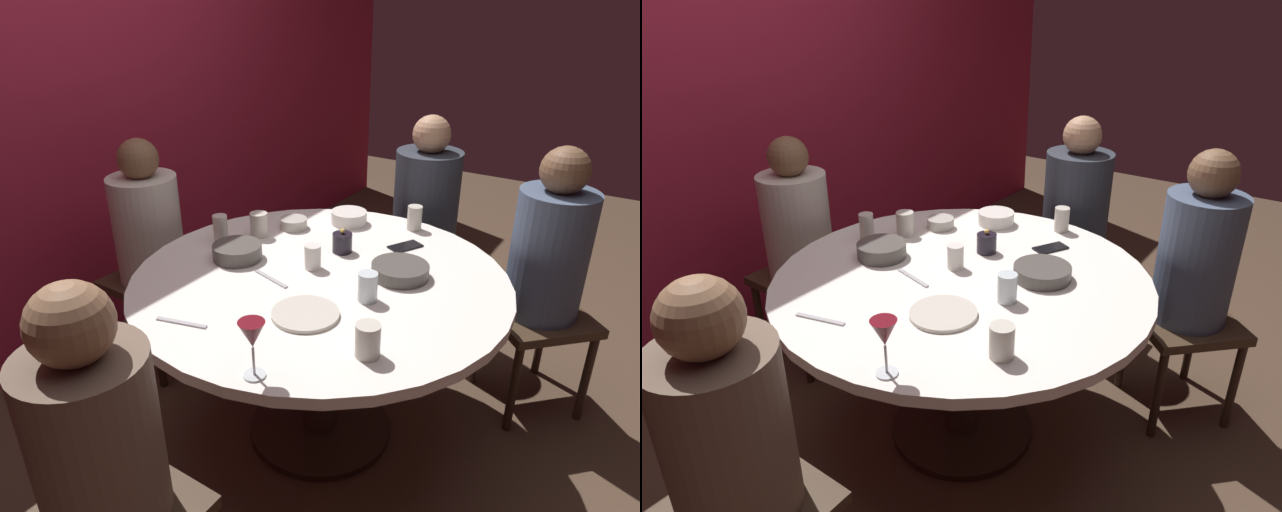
{
  "view_description": "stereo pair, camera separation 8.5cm",
  "coord_description": "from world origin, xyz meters",
  "views": [
    {
      "loc": [
        -1.57,
        -1.03,
        1.72
      ],
      "look_at": [
        0.0,
        0.0,
        0.83
      ],
      "focal_mm": 31.44,
      "sensor_mm": 36.0,
      "label": 1
    },
    {
      "loc": [
        -1.52,
        -1.1,
        1.72
      ],
      "look_at": [
        0.0,
        0.0,
        0.83
      ],
      "focal_mm": 31.44,
      "sensor_mm": 36.0,
      "label": 2
    }
  ],
  "objects": [
    {
      "name": "cup_far_edge",
      "position": [
        0.04,
        0.06,
        0.79
      ],
      "size": [
        0.06,
        0.06,
        0.1
      ],
      "primitive_type": "cylinder",
      "color": "silver",
      "rests_on": "dining_table"
    },
    {
      "name": "cup_by_left_diner",
      "position": [
        0.03,
        0.53,
        0.8
      ],
      "size": [
        0.06,
        0.06,
        0.12
      ],
      "primitive_type": "cylinder",
      "color": "beige",
      "rests_on": "dining_table"
    },
    {
      "name": "bowl_serving_large",
      "position": [
        0.32,
        0.35,
        0.77
      ],
      "size": [
        0.12,
        0.12,
        0.05
      ],
      "primitive_type": "cylinder",
      "color": "#B2ADA3",
      "rests_on": "dining_table"
    },
    {
      "name": "knife_near_plate",
      "position": [
        -0.53,
        0.19,
        0.75
      ],
      "size": [
        0.06,
        0.18,
        0.01
      ],
      "primitive_type": "cube",
      "rotation": [
        0.0,
        0.0,
        0.27
      ],
      "color": "#B7B7BC",
      "rests_on": "dining_table"
    },
    {
      "name": "cup_by_right_diner",
      "position": [
        -0.07,
        -0.24,
        0.8
      ],
      "size": [
        0.07,
        0.07,
        0.1
      ],
      "primitive_type": "cylinder",
      "color": "silver",
      "rests_on": "dining_table"
    },
    {
      "name": "cup_beside_wine",
      "position": [
        0.61,
        -0.11,
        0.8
      ],
      "size": [
        0.06,
        0.06,
        0.11
      ],
      "primitive_type": "cylinder",
      "color": "beige",
      "rests_on": "dining_table"
    },
    {
      "name": "bowl_salad_center",
      "position": [
        -0.06,
        0.36,
        0.78
      ],
      "size": [
        0.2,
        0.2,
        0.06
      ],
      "primitive_type": "cylinder",
      "color": "#4C4742",
      "rests_on": "dining_table"
    },
    {
      "name": "cup_center_front",
      "position": [
        0.17,
        0.43,
        0.8
      ],
      "size": [
        0.08,
        0.08,
        0.11
      ],
      "primitive_type": "cylinder",
      "color": "beige",
      "rests_on": "dining_table"
    },
    {
      "name": "bowl_small_white",
      "position": [
        0.15,
        -0.26,
        0.77
      ],
      "size": [
        0.22,
        0.22,
        0.05
      ],
      "primitive_type": "cylinder",
      "color": "#4C4742",
      "rests_on": "dining_table"
    },
    {
      "name": "fork_near_plate",
      "position": [
        -0.13,
        0.13,
        0.75
      ],
      "size": [
        0.06,
        0.18,
        0.01
      ],
      "primitive_type": "cube",
      "rotation": [
        0.0,
        0.0,
        -0.26
      ],
      "color": "#B7B7BC",
      "rests_on": "dining_table"
    },
    {
      "name": "back_wall",
      "position": [
        0.0,
        1.47,
        1.3
      ],
      "size": [
        6.0,
        0.1,
        2.6
      ],
      "primitive_type": "cube",
      "color": "maroon",
      "rests_on": "ground"
    },
    {
      "name": "wine_glass",
      "position": [
        -0.61,
        -0.18,
        0.87
      ],
      "size": [
        0.08,
        0.08,
        0.18
      ],
      "color": "silver",
      "rests_on": "dining_table"
    },
    {
      "name": "candle_holder",
      "position": [
        0.23,
        0.04,
        0.79
      ],
      "size": [
        0.08,
        0.08,
        0.1
      ],
      "color": "black",
      "rests_on": "dining_table"
    },
    {
      "name": "seated_diner_right",
      "position": [
        0.99,
        0.0,
        0.73
      ],
      "size": [
        0.4,
        0.4,
        1.18
      ],
      "rotation": [
        0.0,
        0.0,
        3.14
      ],
      "color": "#3F2D1E",
      "rests_on": "ground"
    },
    {
      "name": "seated_diner_front_right",
      "position": [
        0.68,
        -0.68,
        0.73
      ],
      "size": [
        0.57,
        0.57,
        1.19
      ],
      "rotation": [
        0.0,
        0.0,
        2.36
      ],
      "color": "#3F2D1E",
      "rests_on": "ground"
    },
    {
      "name": "ground_plane",
      "position": [
        0.0,
        0.0,
        0.0
      ],
      "size": [
        8.0,
        8.0,
        0.0
      ],
      "primitive_type": "plane",
      "color": "#4C3828"
    },
    {
      "name": "dining_table",
      "position": [
        0.0,
        0.0,
        0.6
      ],
      "size": [
        1.42,
        1.42,
        0.75
      ],
      "color": "white",
      "rests_on": "ground"
    },
    {
      "name": "seated_diner_left",
      "position": [
        -1.0,
        0.0,
        0.72
      ],
      "size": [
        0.4,
        0.4,
        1.16
      ],
      "rotation": [
        0.0,
        0.0,
        6.28
      ],
      "color": "#3F2D1E",
      "rests_on": "ground"
    },
    {
      "name": "dinner_plate",
      "position": [
        -0.27,
        -0.12,
        0.75
      ],
      "size": [
        0.23,
        0.23,
        0.01
      ],
      "primitive_type": "cylinder",
      "color": "beige",
      "rests_on": "dining_table"
    },
    {
      "name": "cell_phone",
      "position": [
        0.41,
        -0.16,
        0.75
      ],
      "size": [
        0.16,
        0.13,
        0.01
      ],
      "primitive_type": "cube",
      "rotation": [
        0.0,
        0.0,
        1.1
      ],
      "color": "black",
      "rests_on": "dining_table"
    },
    {
      "name": "seated_diner_back",
      "position": [
        0.0,
        0.96,
        0.71
      ],
      "size": [
        0.4,
        0.4,
        1.14
      ],
      "rotation": [
        0.0,
        0.0,
        4.71
      ],
      "color": "#3F2D1E",
      "rests_on": "ground"
    },
    {
      "name": "cup_near_candle",
      "position": [
        -0.35,
        -0.4,
        0.8
      ],
      "size": [
        0.08,
        0.08,
        0.11
      ],
      "primitive_type": "cylinder",
      "color": "beige",
      "rests_on": "dining_table"
    },
    {
      "name": "bowl_sauce_side",
      "position": [
        0.51,
        0.17,
        0.78
      ],
      "size": [
        0.16,
        0.16,
        0.06
      ],
      "primitive_type": "cylinder",
      "color": "silver",
      "rests_on": "dining_table"
    }
  ]
}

